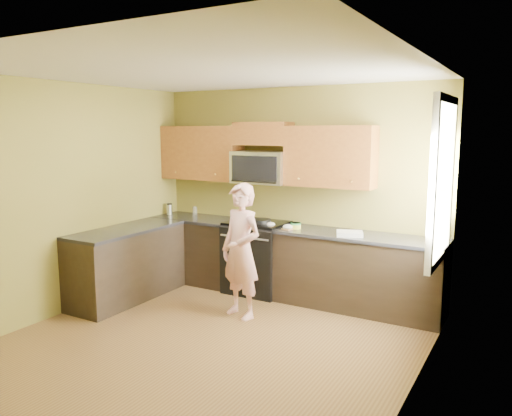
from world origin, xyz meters
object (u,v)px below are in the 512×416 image
Objects in this scene: woman at (241,251)px; butter_tub at (296,229)px; microwave at (262,183)px; stove at (257,257)px; frying_pan at (262,223)px; travel_mug at (170,214)px.

woman is 0.91m from butter_tub.
butter_tub is (0.58, -0.16, -0.53)m from microwave.
butter_tub is at bearing -2.99° from stove.
stove is 2.21× the size of frying_pan.
microwave reaches higher than woman.
microwave is at bearing 165.00° from butter_tub.
frying_pan is (-0.19, 0.83, 0.17)m from woman.
travel_mug reaches higher than frying_pan.
microwave reaches higher than travel_mug.
butter_tub is at bearing 14.14° from frying_pan.
microwave is 1.58m from travel_mug.
butter_tub is at bearing -1.33° from travel_mug.
frying_pan is at bearing -60.83° from microwave.
travel_mug is (-1.49, -0.11, -0.53)m from microwave.
microwave is 0.49× the size of woman.
frying_pan reaches higher than stove.
microwave reaches higher than frying_pan.
woman is at bearing -71.64° from stove.
microwave is 0.54m from frying_pan.
microwave is at bearing 4.13° from travel_mug.
stove is at bearing -0.68° from travel_mug.
microwave is (0.00, 0.12, 0.97)m from stove.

